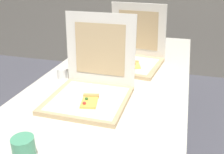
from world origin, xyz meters
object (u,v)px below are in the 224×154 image
cup_white_mid (77,61)px  cup_printed_front (24,151)px  table (116,83)px  pizza_box_front (91,88)px  cup_white_near_center (62,73)px  pizza_box_middle (132,57)px

cup_white_mid → cup_printed_front: size_ratio=0.63×
cup_white_mid → table: bearing=-19.8°
pizza_box_front → cup_white_mid: size_ratio=6.38×
cup_white_near_center → cup_printed_front: cup_printed_front is taller
cup_white_near_center → cup_white_mid: (-0.01, 0.24, 0.00)m
cup_printed_front → cup_white_mid: bearing=103.1°
pizza_box_front → pizza_box_middle: bearing=79.6°
cup_white_mid → pizza_box_front: bearing=-58.1°
pizza_box_front → cup_printed_front: pizza_box_front is taller
table → pizza_box_front: pizza_box_front is taller
table → cup_white_near_center: (-0.30, -0.13, 0.08)m
pizza_box_front → pizza_box_middle: size_ratio=0.95×
pizza_box_front → cup_white_near_center: size_ratio=6.38×
pizza_box_middle → cup_white_mid: 0.38m
cup_white_mid → cup_printed_front: 0.96m
table → cup_white_mid: (-0.31, 0.11, 0.08)m
pizza_box_front → cup_white_near_center: pizza_box_front is taller
cup_white_mid → cup_printed_front: bearing=-76.9°
cup_printed_front → cup_white_near_center: bearing=106.5°
pizza_box_front → cup_printed_front: size_ratio=3.99×
pizza_box_middle → cup_white_near_center: (-0.35, -0.35, -0.03)m
pizza_box_front → pizza_box_middle: pizza_box_front is taller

